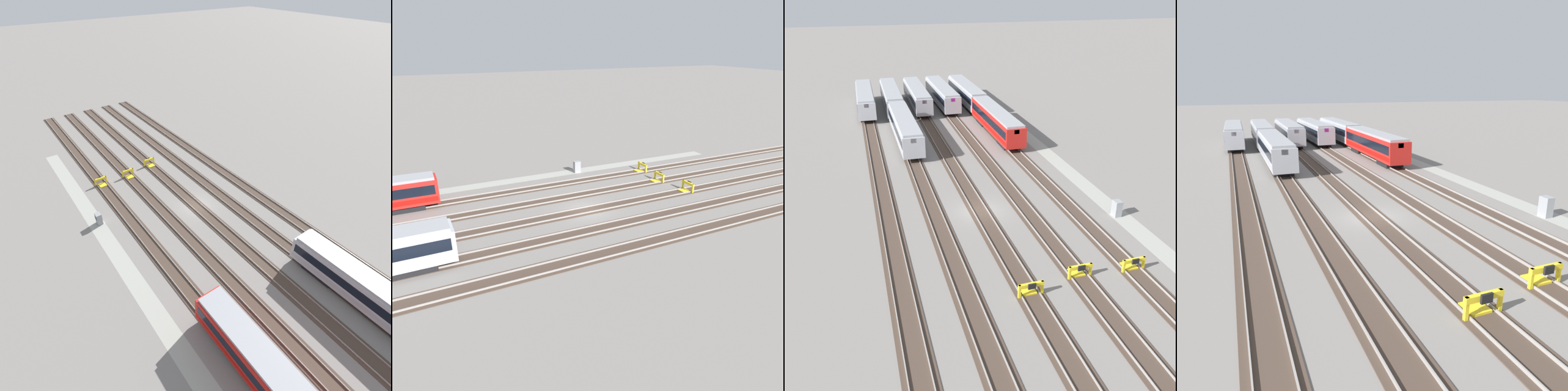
# 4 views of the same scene
# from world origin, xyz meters

# --- Properties ---
(ground_plane) EXTENTS (400.00, 400.00, 0.00)m
(ground_plane) POSITION_xyz_m (0.00, 0.00, 0.00)
(ground_plane) COLOR gray
(service_walkway) EXTENTS (54.00, 2.00, 0.01)m
(service_walkway) POSITION_xyz_m (0.00, -13.12, 0.00)
(service_walkway) COLOR #9E9E93
(service_walkway) RESTS_ON ground
(rail_track_nearest) EXTENTS (90.00, 2.23, 0.21)m
(rail_track_nearest) POSITION_xyz_m (0.00, -9.05, 0.04)
(rail_track_nearest) COLOR #47382D
(rail_track_nearest) RESTS_ON ground
(rail_track_near_inner) EXTENTS (90.00, 2.24, 0.21)m
(rail_track_near_inner) POSITION_xyz_m (0.00, -4.52, 0.04)
(rail_track_near_inner) COLOR #47382D
(rail_track_near_inner) RESTS_ON ground
(rail_track_middle) EXTENTS (90.00, 2.24, 0.21)m
(rail_track_middle) POSITION_xyz_m (0.00, 0.00, 0.04)
(rail_track_middle) COLOR #47382D
(rail_track_middle) RESTS_ON ground
(rail_track_far_inner) EXTENTS (90.00, 2.23, 0.21)m
(rail_track_far_inner) POSITION_xyz_m (0.00, 4.52, 0.04)
(rail_track_far_inner) COLOR #47382D
(rail_track_far_inner) RESTS_ON ground
(rail_track_farthest) EXTENTS (90.00, 2.23, 0.21)m
(rail_track_farthest) POSITION_xyz_m (0.00, 9.05, 0.04)
(rail_track_farthest) COLOR #47382D
(rail_track_farthest) RESTS_ON ground
(subway_car_front_row_leftmost) EXTENTS (18.02, 2.96, 3.70)m
(subway_car_front_row_leftmost) POSITION_xyz_m (23.45, 4.49, 2.04)
(subway_car_front_row_leftmost) COLOR #ADAFB7
(subway_car_front_row_leftmost) RESTS_ON ground
(subway_car_front_row_left_inner) EXTENTS (18.00, 2.85, 3.70)m
(subway_car_front_row_left_inner) POSITION_xyz_m (23.45, -9.02, 2.04)
(subway_car_front_row_left_inner) COLOR red
(subway_car_front_row_left_inner) RESTS_ON ground
(subway_car_front_row_centre) EXTENTS (18.04, 3.07, 3.70)m
(subway_car_front_row_centre) POSITION_xyz_m (42.23, 9.06, 2.04)
(subway_car_front_row_centre) COLOR #ADAFB7
(subway_car_front_row_centre) RESTS_ON ground
(subway_car_front_row_right_inner) EXTENTS (18.03, 3.01, 3.70)m
(subway_car_front_row_right_inner) POSITION_xyz_m (42.06, -9.09, 2.04)
(subway_car_front_row_right_inner) COLOR #ADAFB7
(subway_car_front_row_right_inner) RESTS_ON ground
(subway_car_front_row_rightmost) EXTENTS (18.03, 3.05, 3.70)m
(subway_car_front_row_rightmost) POSITION_xyz_m (42.45, 4.52, 2.04)
(subway_car_front_row_rightmost) COLOR #ADAFB7
(subway_car_front_row_rightmost) RESTS_ON ground
(subway_car_back_row_leftmost) EXTENTS (18.04, 3.09, 3.70)m
(subway_car_back_row_leftmost) POSITION_xyz_m (42.35, -4.58, 2.04)
(subway_car_back_row_leftmost) COLOR #ADAFB7
(subway_car_back_row_leftmost) RESTS_ON ground
(subway_car_back_row_centre) EXTENTS (18.01, 2.93, 3.70)m
(subway_car_back_row_centre) POSITION_xyz_m (42.28, -0.03, 2.04)
(subway_car_back_row_centre) COLOR #ADAFB7
(subway_car_back_row_centre) RESTS_ON ground
(bumper_stop_near_inner_track) EXTENTS (1.36, 2.00, 1.22)m
(bumper_stop_near_inner_track) POSITION_xyz_m (-12.68, -4.52, 0.51)
(bumper_stop_near_inner_track) COLOR yellow
(bumper_stop_near_inner_track) RESTS_ON ground
(bumper_stop_middle_track) EXTENTS (1.37, 2.01, 1.22)m
(bumper_stop_middle_track) POSITION_xyz_m (-13.81, 0.01, 0.51)
(bumper_stop_middle_track) COLOR yellow
(bumper_stop_middle_track) RESTS_ON ground
(electrical_cabinet) EXTENTS (0.90, 0.73, 1.60)m
(electrical_cabinet) POSITION_xyz_m (-4.51, -12.69, 0.80)
(electrical_cabinet) COLOR gray
(electrical_cabinet) RESTS_ON ground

